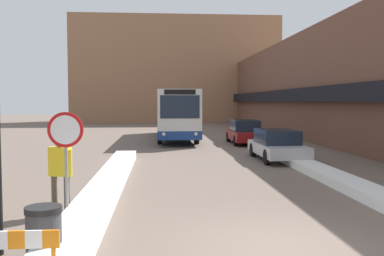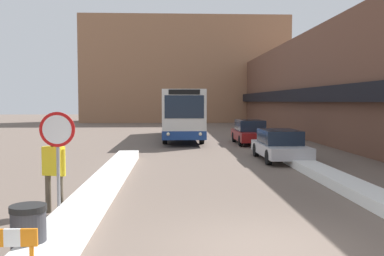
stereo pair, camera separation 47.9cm
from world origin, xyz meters
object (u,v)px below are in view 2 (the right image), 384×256
city_bus (182,113)px  parked_car_middle (250,132)px  stop_sign (57,142)px  parked_car_front (280,145)px  trash_bin (29,234)px  pedestrian (54,167)px

city_bus → parked_car_middle: size_ratio=2.79×
parked_car_middle → stop_sign: 18.41m
city_bus → parked_car_front: bearing=-70.0°
city_bus → trash_bin: size_ratio=12.96×
parked_car_middle → parked_car_front: bearing=-90.0°
parked_car_front → pedestrian: bearing=-131.0°
parked_car_front → pedestrian: size_ratio=2.40×
city_bus → parked_car_front: size_ratio=2.82×
stop_sign → city_bus: bearing=81.4°
pedestrian → trash_bin: (0.45, -3.14, -0.62)m
parked_car_middle → trash_bin: size_ratio=4.65×
city_bus → trash_bin: (-2.98, -23.18, -1.32)m
trash_bin → pedestrian: bearing=98.1°
parked_car_middle → trash_bin: parked_car_middle is taller
pedestrian → trash_bin: size_ratio=1.92×
pedestrian → trash_bin: 3.23m
parked_car_front → stop_sign: 11.97m
parked_car_middle → pedestrian: size_ratio=2.42×
parked_car_middle → city_bus: bearing=136.5°
parked_car_middle → trash_bin: bearing=-110.3°
parked_car_front → parked_car_middle: 7.42m
city_bus → pedestrian: (-3.43, -20.04, -0.70)m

